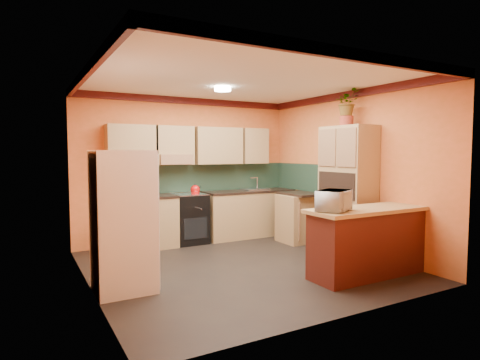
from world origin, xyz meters
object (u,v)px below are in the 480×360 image
(stove, at_px, (189,218))
(breakfast_bar, at_px, (371,243))
(pantry, at_px, (347,191))
(microwave, at_px, (334,201))
(base_cabinets_back, at_px, (220,217))
(fridge, at_px, (123,221))

(stove, bearing_deg, breakfast_bar, -64.56)
(stove, xyz_separation_m, pantry, (1.94, -2.03, 0.59))
(stove, relative_size, pantry, 0.43)
(microwave, bearing_deg, breakfast_bar, -27.72)
(base_cabinets_back, bearing_deg, breakfast_bar, -74.97)
(breakfast_bar, bearing_deg, fridge, 161.86)
(breakfast_bar, distance_m, microwave, 0.92)
(pantry, height_order, microwave, pantry)
(fridge, xyz_separation_m, breakfast_bar, (3.09, -1.01, -0.41))
(base_cabinets_back, distance_m, breakfast_bar, 3.12)
(base_cabinets_back, relative_size, fridge, 2.15)
(base_cabinets_back, height_order, fridge, fridge)
(pantry, xyz_separation_m, breakfast_bar, (-0.51, -0.99, -0.61))
(microwave, bearing_deg, base_cabinets_back, 64.89)
(pantry, height_order, breakfast_bar, pantry)
(fridge, bearing_deg, stove, 50.42)
(base_cabinets_back, height_order, pantry, pantry)
(stove, distance_m, pantry, 2.87)
(stove, bearing_deg, microwave, -75.82)
(fridge, height_order, pantry, pantry)
(stove, bearing_deg, pantry, -46.25)
(breakfast_bar, xyz_separation_m, microwave, (-0.67, 0.00, 0.62))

